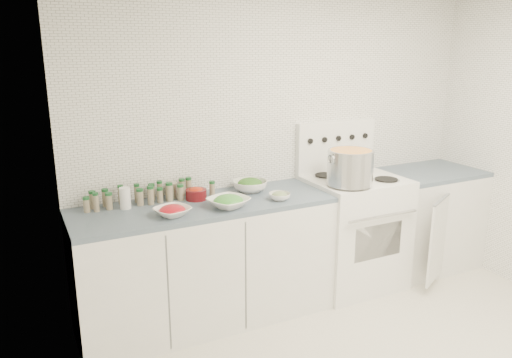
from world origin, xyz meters
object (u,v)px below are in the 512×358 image
at_px(stock_pot, 350,166).
at_px(bowl_snowpea, 228,202).
at_px(bowl_tomato, 172,211).
at_px(stove, 352,228).

height_order(stock_pot, bowl_snowpea, stock_pot).
height_order(bowl_tomato, bowl_snowpea, bowl_snowpea).
distance_m(stove, bowl_tomato, 1.65).
bearing_deg(bowl_snowpea, stove, 6.98).
bearing_deg(bowl_tomato, bowl_snowpea, -0.02).
xyz_separation_m(stock_pot, bowl_tomato, (-1.40, 0.02, -0.16)).
bearing_deg(bowl_snowpea, bowl_tomato, 179.98).
height_order(stove, bowl_snowpea, stove).
xyz_separation_m(stock_pot, bowl_snowpea, (-1.00, 0.02, -0.15)).
distance_m(stove, stock_pot, 0.64).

